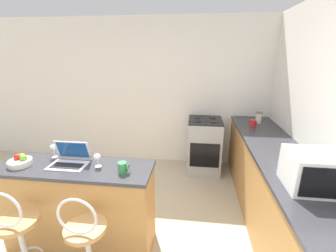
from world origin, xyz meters
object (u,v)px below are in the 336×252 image
Objects in this scene: mug_green at (123,168)px; mug_red at (253,123)px; wine_glass_tall at (97,158)px; fruit_bowl at (20,161)px; bar_stool_near at (20,240)px; microwave at (319,171)px; storage_jar at (259,118)px; bar_stool_far at (87,247)px; stove_range at (204,146)px; wine_glass_short at (53,148)px; laptop at (70,159)px.

mug_red is at bearing 46.45° from mug_green.
wine_glass_tall is 0.78m from fruit_bowl.
mug_red reaches higher than bar_stool_near.
microwave is 1.84m from storage_jar.
stove_range is at bearing 65.74° from bar_stool_far.
fruit_bowl is at bearing -148.53° from mug_red.
wine_glass_short is at bearing -147.68° from storage_jar.
fruit_bowl is at bearing -135.36° from stove_range.
wine_glass_short is (-1.64, -1.65, 0.57)m from stove_range.
mug_red is at bearing 40.12° from wine_glass_tall.
stove_range is 2.17m from wine_glass_tall.
bar_stool_near is 2.56m from microwave.
microwave is 1.65m from mug_red.
bar_stool_far is at bearing -130.14° from storage_jar.
wine_glass_short is (-0.82, 0.23, 0.05)m from mug_green.
laptop reaches higher than mug_red.
bar_stool_far is 1.99m from microwave.
mug_green is at bearing 26.73° from bar_stool_near.
microwave is at bearing -6.37° from wine_glass_short.
wine_glass_tall is (0.30, -0.03, 0.04)m from laptop.
stove_range is 2.68m from fruit_bowl.
wine_glass_tall is 0.63× the size of fruit_bowl.
wine_glass_short is at bearing 41.48° from fruit_bowl.
bar_stool_far is 1.06m from wine_glass_short.
mug_red is at bearing 30.35° from wine_glass_short.
bar_stool_near is 2.73× the size of laptop.
laptop is at bearing -128.40° from stove_range.
storage_jar reaches higher than wine_glass_short.
bar_stool_near is 3.35m from storage_jar.
bar_stool_far is 0.70m from mug_green.
storage_jar is 0.83× the size of fruit_bowl.
fruit_bowl is (-0.77, -0.06, -0.06)m from wine_glass_tall.
bar_stool_far is at bearing -46.08° from wine_glass_short.
bar_stool_far is 2.73× the size of laptop.
bar_stool_far is at bearing -130.68° from mug_red.
storage_jar is at bearing 37.06° from laptop.
stove_range is 9.12× the size of mug_red.
storage_jar is at bearing 89.95° from microwave.
wine_glass_tall is at bearing 42.57° from bar_stool_near.
bar_stool_near is at bearing -125.64° from stove_range.
mug_green is (-0.82, -1.87, 0.52)m from stove_range.
storage_jar is (0.13, 0.19, 0.04)m from mug_red.
wine_glass_tall reaches higher than fruit_bowl.
bar_stool_near is 9.54× the size of mug_green.
mug_red is 2.35m from wine_glass_tall.
mug_green is at bearing -133.55° from mug_red.
storage_jar is 1.32× the size of wine_glass_tall.
microwave is 2.18m from stove_range.
bar_stool_near is 1.06m from mug_green.
wine_glass_short is 0.56m from wine_glass_tall.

